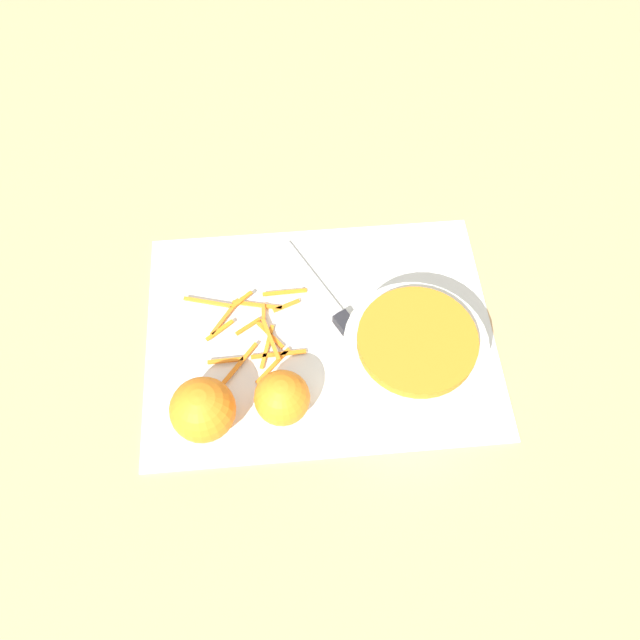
{
  "coord_description": "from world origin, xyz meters",
  "views": [
    {
      "loc": [
        0.03,
        0.39,
        0.72
      ],
      "look_at": [
        0.0,
        0.0,
        0.04
      ],
      "focal_mm": 35.0,
      "sensor_mm": 36.0,
      "label": 1
    }
  ],
  "objects_px": {
    "orange_left": "(203,410)",
    "orange_right": "(282,398)",
    "knife": "(346,326)",
    "bowl_speckled": "(414,353)"
  },
  "relations": [
    {
      "from": "knife",
      "to": "orange_left",
      "type": "bearing_deg",
      "value": 94.02
    },
    {
      "from": "orange_left",
      "to": "orange_right",
      "type": "relative_size",
      "value": 1.16
    },
    {
      "from": "bowl_speckled",
      "to": "orange_right",
      "type": "xyz_separation_m",
      "value": [
        0.16,
        0.04,
        -0.0
      ]
    },
    {
      "from": "bowl_speckled",
      "to": "knife",
      "type": "distance_m",
      "value": 0.1
    },
    {
      "from": "knife",
      "to": "orange_right",
      "type": "distance_m",
      "value": 0.14
    },
    {
      "from": "knife",
      "to": "orange_left",
      "type": "distance_m",
      "value": 0.22
    },
    {
      "from": "knife",
      "to": "orange_right",
      "type": "xyz_separation_m",
      "value": [
        0.09,
        0.1,
        0.03
      ]
    },
    {
      "from": "bowl_speckled",
      "to": "orange_left",
      "type": "distance_m",
      "value": 0.26
    },
    {
      "from": "bowl_speckled",
      "to": "orange_right",
      "type": "height_order",
      "value": "bowl_speckled"
    },
    {
      "from": "knife",
      "to": "orange_left",
      "type": "relative_size",
      "value": 2.83
    }
  ]
}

